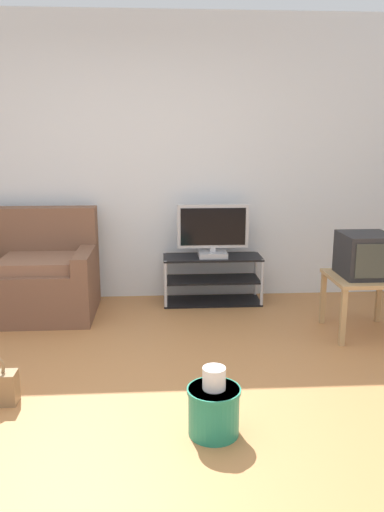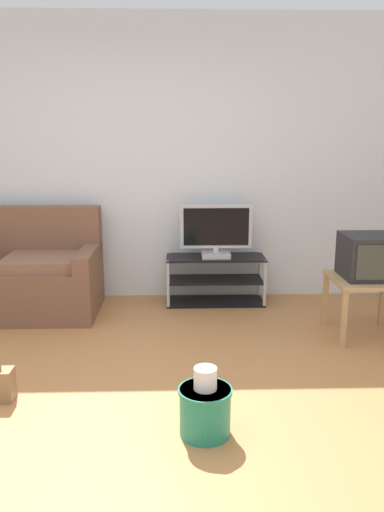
{
  "view_description": "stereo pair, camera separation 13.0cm",
  "coord_description": "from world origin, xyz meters",
  "px_view_note": "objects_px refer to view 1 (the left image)",
  "views": [
    {
      "loc": [
        0.26,
        -2.57,
        1.57
      ],
      "look_at": [
        0.5,
        1.29,
        0.67
      ],
      "focal_mm": 35.75,
      "sensor_mm": 36.0,
      "label": 1
    },
    {
      "loc": [
        0.39,
        -2.57,
        1.57
      ],
      "look_at": [
        0.5,
        1.29,
        0.67
      ],
      "focal_mm": 35.75,
      "sensor_mm": 36.0,
      "label": 2
    }
  ],
  "objects_px": {
    "flat_tv": "(213,231)",
    "cleaning_bucket": "(214,407)",
    "tv_stand": "(212,279)",
    "side_table": "(364,285)",
    "crt_tv": "(365,255)"
  },
  "relations": [
    {
      "from": "flat_tv",
      "to": "cleaning_bucket",
      "type": "height_order",
      "value": "flat_tv"
    },
    {
      "from": "flat_tv",
      "to": "cleaning_bucket",
      "type": "relative_size",
      "value": 1.74
    },
    {
      "from": "tv_stand",
      "to": "side_table",
      "type": "height_order",
      "value": "side_table"
    },
    {
      "from": "flat_tv",
      "to": "side_table",
      "type": "height_order",
      "value": "flat_tv"
    },
    {
      "from": "flat_tv",
      "to": "crt_tv",
      "type": "relative_size",
      "value": 1.6
    },
    {
      "from": "tv_stand",
      "to": "flat_tv",
      "type": "bearing_deg",
      "value": -90.0
    },
    {
      "from": "side_table",
      "to": "cleaning_bucket",
      "type": "bearing_deg",
      "value": -134.55
    },
    {
      "from": "cleaning_bucket",
      "to": "crt_tv",
      "type": "bearing_deg",
      "value": 45.78
    },
    {
      "from": "side_table",
      "to": "crt_tv",
      "type": "relative_size",
      "value": 1.32
    },
    {
      "from": "tv_stand",
      "to": "side_table",
      "type": "relative_size",
      "value": 1.7
    },
    {
      "from": "tv_stand",
      "to": "side_table",
      "type": "xyz_separation_m",
      "value": [
        1.14,
        -0.88,
        0.18
      ]
    },
    {
      "from": "tv_stand",
      "to": "flat_tv",
      "type": "xyz_separation_m",
      "value": [
        0.0,
        -0.02,
        0.48
      ]
    },
    {
      "from": "cleaning_bucket",
      "to": "side_table",
      "type": "bearing_deg",
      "value": 45.45
    },
    {
      "from": "side_table",
      "to": "crt_tv",
      "type": "bearing_deg",
      "value": 90.0
    },
    {
      "from": "tv_stand",
      "to": "flat_tv",
      "type": "relative_size",
      "value": 1.4
    }
  ]
}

